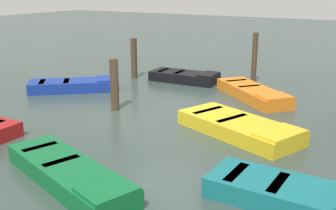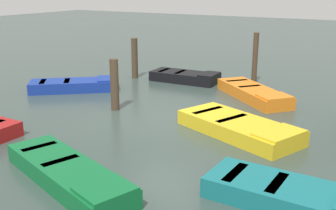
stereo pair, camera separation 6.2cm
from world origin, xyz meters
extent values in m
plane|color=#33423D|center=(0.00, 0.00, 0.00)|extent=(80.00, 80.00, 0.00)
cube|color=gold|center=(0.44, 2.49, 0.20)|extent=(2.62, 3.76, 0.40)
cube|color=#4C3319|center=(0.44, 2.49, 0.34)|extent=(2.13, 3.16, 0.04)
cube|color=gold|center=(0.94, 3.75, 0.43)|extent=(1.49, 1.19, 0.06)
cube|color=#42301E|center=(0.35, 2.25, 0.38)|extent=(1.12, 0.60, 0.04)
cube|color=#42301E|center=(0.00, 1.36, 0.38)|extent=(1.12, 0.60, 0.04)
cube|color=black|center=(-4.41, -1.78, 0.20)|extent=(1.28, 2.87, 0.40)
cube|color=gray|center=(-4.41, -1.78, 0.34)|extent=(1.01, 2.44, 0.04)
cube|color=black|center=(-4.46, -0.68, 0.43)|extent=(1.07, 0.66, 0.06)
cube|color=#776E5D|center=(-4.40, -1.99, 0.38)|extent=(0.92, 0.24, 0.04)
cube|color=#776E5D|center=(-4.37, -2.77, 0.38)|extent=(0.92, 0.24, 0.04)
cube|color=orange|center=(-3.29, 1.59, 0.20)|extent=(3.14, 3.40, 0.40)
cube|color=black|center=(-3.29, 1.59, 0.34)|extent=(2.61, 2.84, 0.04)
cube|color=orange|center=(-2.39, 2.64, 0.43)|extent=(1.27, 1.24, 0.06)
cube|color=black|center=(-3.46, 1.39, 0.38)|extent=(0.79, 0.72, 0.04)
cube|color=black|center=(-4.09, 0.66, 0.38)|extent=(0.79, 0.72, 0.04)
cube|color=#0F602D|center=(4.93, 0.49, 0.20)|extent=(2.19, 3.88, 0.40)
cube|color=orange|center=(4.93, 0.49, 0.34)|extent=(1.79, 3.27, 0.04)
cube|color=#0F602D|center=(5.40, 1.87, 0.43)|extent=(1.16, 1.08, 0.06)
cube|color=#B06E1E|center=(4.84, 0.22, 0.38)|extent=(0.84, 0.45, 0.04)
cube|color=#B06E1E|center=(4.51, -0.75, 0.38)|extent=(0.84, 0.45, 0.04)
cube|color=navy|center=(-0.90, -4.74, 0.20)|extent=(2.92, 3.24, 0.40)
cube|color=silver|center=(-0.90, -4.74, 0.34)|extent=(2.43, 2.70, 0.04)
cube|color=navy|center=(-1.71, -3.75, 0.43)|extent=(1.23, 1.19, 0.06)
cube|color=#A4A49F|center=(-0.75, -4.93, 0.38)|extent=(0.80, 0.70, 0.04)
cube|color=#A4A49F|center=(-0.18, -5.63, 0.38)|extent=(0.80, 0.70, 0.04)
cube|color=#14666B|center=(3.53, 4.66, 0.20)|extent=(1.29, 3.08, 0.40)
cube|color=beige|center=(3.53, 4.66, 0.34)|extent=(1.01, 2.61, 0.04)
cube|color=#9B9789|center=(3.53, 4.43, 0.38)|extent=(0.95, 0.23, 0.04)
cube|color=#9B9789|center=(3.51, 3.60, 0.38)|extent=(0.95, 0.23, 0.04)
cylinder|color=#423323|center=(-5.62, 0.82, 1.04)|extent=(0.22, 0.22, 2.08)
cylinder|color=#423323|center=(-3.97, -4.01, 0.86)|extent=(0.27, 0.27, 1.73)
cylinder|color=#423323|center=(0.30, -1.82, 0.84)|extent=(0.27, 0.27, 1.67)
camera|label=1|loc=(10.59, 6.16, 3.95)|focal=44.13mm
camera|label=2|loc=(10.56, 6.21, 3.95)|focal=44.13mm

